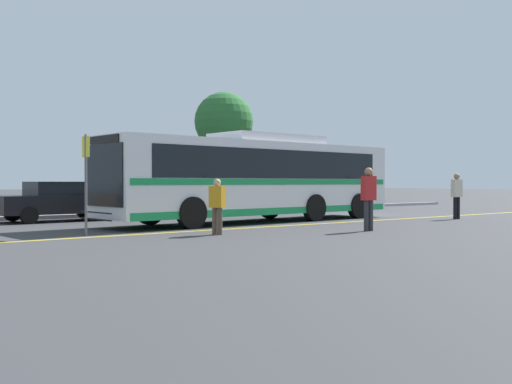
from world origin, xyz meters
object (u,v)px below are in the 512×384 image
at_px(parked_car_1, 58,201).
at_px(pedestrian_0, 369,194).
at_px(parked_car_2, 184,199).
at_px(bus_stop_sign, 86,172).
at_px(tree_0, 224,122).
at_px(pedestrian_2, 457,193).
at_px(pedestrian_1, 217,203).
at_px(transit_bus, 256,177).

height_order(parked_car_1, pedestrian_0, pedestrian_0).
xyz_separation_m(parked_car_2, bus_stop_sign, (-7.00, -6.48, 0.97)).
distance_m(pedestrian_0, tree_0, 17.58).
bearing_deg(parked_car_2, parked_car_1, 87.72).
bearing_deg(bus_stop_sign, pedestrian_2, -100.73).
xyz_separation_m(parked_car_1, pedestrian_2, (12.72, -8.41, 0.28)).
height_order(pedestrian_0, bus_stop_sign, bus_stop_sign).
bearing_deg(pedestrian_0, pedestrian_1, -12.28).
xyz_separation_m(pedestrian_1, bus_stop_sign, (-2.99, 1.84, 0.84)).
bearing_deg(parked_car_2, pedestrian_0, 179.64).
distance_m(parked_car_1, parked_car_2, 5.41).
bearing_deg(transit_bus, parked_car_2, -1.06).
distance_m(bus_stop_sign, tree_0, 18.50).
xyz_separation_m(pedestrian_1, tree_0, (10.29, 14.33, 4.01)).
bearing_deg(pedestrian_0, parked_car_1, -50.92).
height_order(pedestrian_1, bus_stop_sign, bus_stop_sign).
height_order(bus_stop_sign, tree_0, tree_0).
xyz_separation_m(parked_car_2, pedestrian_1, (-4.01, -8.32, 0.13)).
relative_size(parked_car_1, pedestrian_0, 2.40).
bearing_deg(bus_stop_sign, parked_car_2, -50.55).
xyz_separation_m(parked_car_1, bus_stop_sign, (-1.60, -6.54, 0.96)).
bearing_deg(pedestrian_2, transit_bus, 161.46).
relative_size(pedestrian_0, tree_0, 0.29).
height_order(parked_car_1, pedestrian_1, pedestrian_1).
bearing_deg(tree_0, pedestrian_0, -110.68).
bearing_deg(bus_stop_sign, pedestrian_1, -124.92).
distance_m(pedestrian_0, pedestrian_2, 7.30).
bearing_deg(transit_bus, bus_stop_sign, 100.44).
relative_size(transit_bus, bus_stop_sign, 4.58).
distance_m(parked_car_1, pedestrian_0, 11.58).
bearing_deg(parked_car_2, tree_0, -47.78).
xyz_separation_m(bus_stop_sign, tree_0, (13.28, 12.49, 3.17)).
bearing_deg(pedestrian_1, transit_bus, 109.38).
xyz_separation_m(parked_car_2, pedestrian_2, (7.31, -8.34, 0.29)).
height_order(parked_car_2, pedestrian_2, pedestrian_2).
bearing_deg(parked_car_2, bus_stop_sign, 131.20).
bearing_deg(pedestrian_1, pedestrian_0, 46.45).
relative_size(pedestrian_1, pedestrian_2, 0.86).
height_order(pedestrian_2, bus_stop_sign, bus_stop_sign).
xyz_separation_m(pedestrian_0, bus_stop_sign, (-7.21, 3.57, 0.62)).
height_order(parked_car_2, bus_stop_sign, bus_stop_sign).
bearing_deg(pedestrian_2, pedestrian_0, -158.04).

